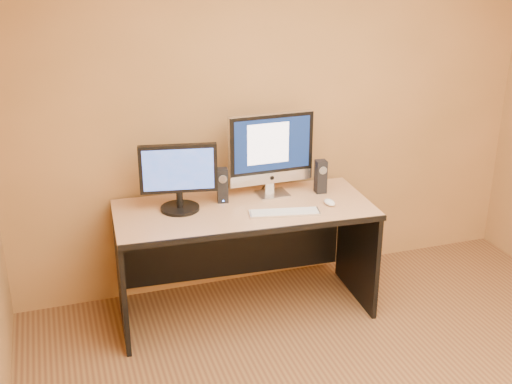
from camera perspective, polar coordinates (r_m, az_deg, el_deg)
walls at (r=3.05m, az=14.91°, el=-2.46°), size 4.00×4.00×2.60m
desk at (r=4.53m, az=-1.02°, el=-6.11°), size 1.78×0.86×0.81m
imac at (r=4.48m, az=1.49°, el=3.35°), size 0.63×0.24×0.60m
second_monitor at (r=4.27m, az=-6.89°, el=1.26°), size 0.56×0.35×0.46m
speaker_left at (r=4.42m, az=-3.00°, el=0.60°), size 0.09×0.09×0.24m
speaker_right at (r=4.60m, az=5.77°, el=1.38°), size 0.08×0.08×0.24m
keyboard at (r=4.26m, az=2.55°, el=-1.82°), size 0.48×0.22×0.02m
mouse at (r=4.42m, az=6.55°, el=-0.91°), size 0.07×0.12×0.04m
cable_a at (r=4.69m, az=1.30°, el=0.37°), size 0.03×0.24×0.01m
cable_b at (r=4.71m, az=0.68°, el=0.46°), size 0.11×0.17×0.01m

